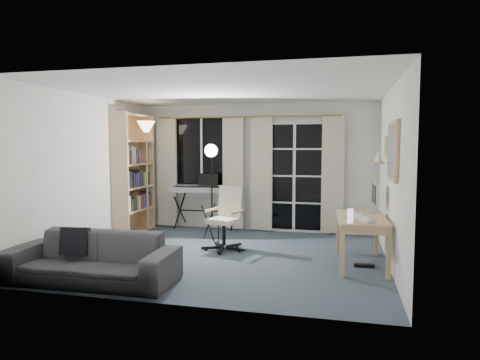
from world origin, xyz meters
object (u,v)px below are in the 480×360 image
Objects in this scene: bookshelf at (131,177)px; office_chair at (228,212)px; keyboard_piano at (207,190)px; sofa at (92,250)px; desk at (361,223)px; torchiere_lamp at (146,144)px; mug at (372,219)px; studio_light at (211,162)px; monitor at (375,195)px.

bookshelf is 2.23× the size of office_chair.
bookshelf is 1.55× the size of keyboard_piano.
keyboard_piano is 0.70× the size of sofa.
bookshelf is at bearing 160.92° from desk.
torchiere_lamp is 18.86× the size of mug.
torchiere_lamp reaches higher than sofa.
studio_light is (0.36, -0.86, 0.58)m from keyboard_piano.
mug is at bearing -98.80° from monitor.
bookshelf is at bearing 158.03° from mug.
bookshelf is at bearing -157.68° from keyboard_piano.
office_chair is at bearing 58.93° from sofa.
studio_light is at bearing 167.37° from monitor.
desk is at bearing -15.30° from bookshelf.
office_chair reaches higher than mug.
torchiere_lamp reaches higher than desk.
keyboard_piano is 3.63m from mug.
studio_light is 15.44× the size of mug.
mug is (-0.10, -0.95, -0.20)m from monitor.
office_chair is at bearing 176.48° from monitor.
bookshelf is 1.09× the size of sofa.
studio_light is 2.66m from monitor.
studio_light is 2.68m from sofa.
sofa is (-0.74, -2.39, -0.95)m from studio_light.
monitor is at bearing -26.48° from keyboard_piano.
torchiere_lamp is 1.22× the size of studio_light.
desk is 3.47m from sofa.
sofa is (-0.37, -3.25, -0.38)m from keyboard_piano.
monitor is (2.58, -0.44, -0.43)m from studio_light.
bookshelf is 1.73× the size of desk.
desk is at bearing 2.10° from office_chair.
keyboard_piano is 1.44× the size of office_chair.
torchiere_lamp is 3.00m from sofa.
monitor is (3.89, -0.72, -0.73)m from torchiere_lamp.
keyboard_piano is 1.10m from studio_light.
mug is at bearing -40.98° from keyboard_piano.
desk is 11.66× the size of mug.
monitor reaches higher than mug.
torchiere_lamp reaches higher than studio_light.
monitor is at bearing -22.67° from studio_light.
torchiere_lamp is at bearing 2.23° from bookshelf.
studio_light is at bearing 148.56° from office_chair.
sofa is at bearing -162.77° from mug.
studio_light is at bearing 71.62° from sofa.
torchiere_lamp is 1.62× the size of desk.
desk is (1.99, -0.47, 0.00)m from office_chair.
sofa is at bearing -77.94° from torchiere_lamp.
office_chair reaches higher than sofa.
desk is at bearing -17.53° from torchiere_lamp.
bookshelf is at bearing 157.60° from studio_light.
office_chair is at bearing -22.26° from torchiere_lamp.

